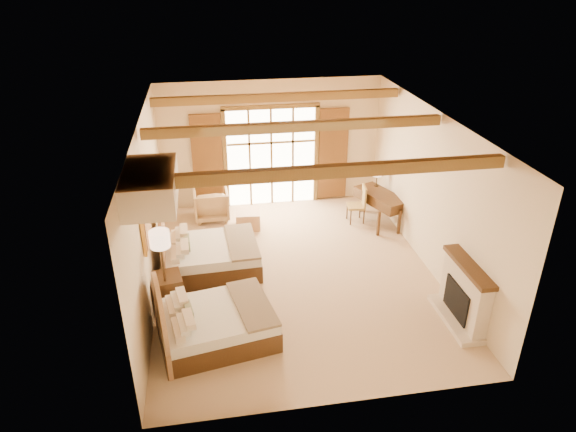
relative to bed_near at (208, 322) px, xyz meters
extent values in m
plane|color=tan|center=(1.79, 1.79, -0.37)|extent=(7.00, 7.00, 0.00)
plane|color=beige|center=(1.79, 5.29, 1.23)|extent=(5.50, 0.00, 5.50)
plane|color=beige|center=(-0.96, 1.79, 1.23)|extent=(0.00, 7.00, 7.00)
plane|color=beige|center=(4.54, 1.79, 1.23)|extent=(0.00, 7.00, 7.00)
plane|color=#B87B41|center=(1.79, 1.79, 2.83)|extent=(7.00, 7.00, 0.00)
cube|color=white|center=(1.79, 5.25, 0.88)|extent=(2.20, 0.02, 2.50)
cube|color=brown|center=(0.19, 5.22, 0.88)|extent=(0.75, 0.06, 2.40)
cube|color=brown|center=(3.39, 5.22, 0.88)|extent=(0.75, 0.06, 2.40)
cube|color=beige|center=(4.41, -0.21, 0.18)|extent=(0.25, 1.30, 1.10)
cube|color=black|center=(4.34, -0.21, 0.08)|extent=(0.18, 0.80, 0.60)
cube|color=beige|center=(4.32, -0.21, -0.32)|extent=(0.45, 1.40, 0.10)
cube|color=#4D3317|center=(4.40, -0.21, 0.75)|extent=(0.30, 1.40, 0.08)
cube|color=gold|center=(-0.92, 1.04, 1.38)|extent=(0.05, 0.95, 0.75)
cube|color=#BE8E45|center=(-0.89, 1.04, 1.38)|extent=(0.02, 0.82, 0.62)
cube|color=beige|center=(-0.61, -0.21, 2.58)|extent=(0.70, 1.40, 0.45)
cube|color=#4D3317|center=(0.14, 0.00, -0.19)|extent=(2.08, 1.72, 0.36)
cube|color=white|center=(0.14, 0.00, 0.09)|extent=(2.04, 1.68, 0.20)
cube|color=#7F6C50|center=(0.77, 0.00, 0.20)|extent=(0.81, 1.51, 0.05)
cube|color=gray|center=(-0.29, 0.00, 0.30)|extent=(0.18, 0.39, 0.22)
cube|color=#4D3317|center=(0.11, 2.20, -0.18)|extent=(1.98, 1.53, 0.37)
cube|color=white|center=(0.11, 2.20, 0.11)|extent=(1.94, 1.50, 0.21)
cube|color=#7F6C50|center=(0.76, 2.20, 0.22)|extent=(0.64, 1.50, 0.05)
cube|color=gray|center=(-0.33, 2.20, 0.32)|extent=(0.13, 0.40, 0.22)
cube|color=#4D3317|center=(-0.71, 1.06, -0.04)|extent=(0.63, 0.63, 0.65)
cylinder|color=#3D2C19|center=(-0.71, 0.92, -0.36)|extent=(0.23, 0.23, 0.03)
cylinder|color=#3D2C19|center=(-0.71, 0.92, 0.35)|extent=(0.04, 0.04, 1.40)
cylinder|color=#FFD4AB|center=(-0.71, 0.92, 1.13)|extent=(0.35, 0.35, 0.29)
imported|color=tan|center=(0.20, 4.59, 0.02)|extent=(0.85, 0.87, 0.77)
cube|color=tan|center=(1.04, 3.97, -0.17)|extent=(0.60, 0.60, 0.41)
cube|color=#4D3317|center=(4.22, 3.70, 0.36)|extent=(1.06, 1.52, 0.05)
cube|color=#4D3317|center=(4.22, 3.70, 0.23)|extent=(1.03, 1.48, 0.22)
cube|color=#9F7E42|center=(3.65, 3.83, 0.04)|extent=(0.46, 0.46, 0.05)
cube|color=#9F7E42|center=(3.83, 3.83, 0.31)|extent=(0.10, 0.41, 0.50)
cylinder|color=#3D2C19|center=(4.25, 4.18, 0.39)|extent=(0.13, 0.13, 0.02)
cylinder|color=#3D2C19|center=(4.25, 4.18, 0.55)|extent=(0.03, 0.03, 0.30)
cylinder|color=#FFD4AB|center=(4.25, 4.18, 0.73)|extent=(0.22, 0.22, 0.17)
camera|label=1|loc=(0.19, -6.92, 5.37)|focal=32.00mm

